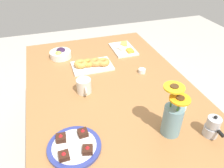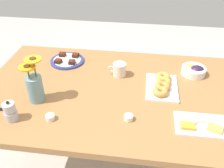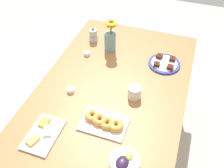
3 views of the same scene
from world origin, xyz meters
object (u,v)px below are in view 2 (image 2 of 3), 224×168
dining_table (112,100)px  dessert_plate (67,60)px  coffee_mug (119,69)px  cheese_platter (201,125)px  flower_vase (35,86)px  grape_bowl (194,70)px  moka_pot (10,112)px  jam_cup_honey (50,117)px  croissant_platter (162,85)px  jam_cup_berry (129,117)px

dining_table → dessert_plate: 0.48m
coffee_mug → cheese_platter: bearing=137.7°
dining_table → flower_vase: flower_vase is taller
coffee_mug → dining_table: bearing=81.2°
grape_bowl → flower_vase: (0.93, 0.40, 0.07)m
cheese_platter → moka_pot: (0.97, 0.08, 0.04)m
jam_cup_honey → moka_pot: (0.20, 0.02, 0.03)m
dessert_plate → moka_pot: size_ratio=2.01×
moka_pot → croissant_platter: bearing=-154.0°
jam_cup_honey → moka_pot: size_ratio=0.40×
dining_table → cheese_platter: size_ratio=6.15×
coffee_mug → flower_vase: size_ratio=0.45×
grape_bowl → cheese_platter: 0.50m
jam_cup_honey → dessert_plate: dessert_plate is taller
jam_cup_berry → dessert_plate: bearing=-48.2°
cheese_platter → jam_cup_berry: 0.36m
jam_cup_berry → dessert_plate: (0.49, -0.55, -0.00)m
coffee_mug → moka_pot: moka_pot is taller
coffee_mug → jam_cup_berry: 0.43m
dining_table → jam_cup_honey: jam_cup_honey is taller
croissant_platter → jam_cup_berry: (0.18, 0.31, -0.01)m
flower_vase → moka_pot: bearing=67.9°
grape_bowl → moka_pot: bearing=30.0°
dessert_plate → moka_pot: 0.64m
jam_cup_honey → flower_vase: flower_vase is taller
jam_cup_honey → flower_vase: (0.13, -0.15, 0.08)m
croissant_platter → dining_table: bearing=9.8°
grape_bowl → croissant_platter: bearing=42.3°
jam_cup_berry → moka_pot: size_ratio=0.40×
croissant_platter → jam_cup_honey: 0.69m
cheese_platter → croissant_platter: bearing=-58.9°
grape_bowl → dining_table: bearing=25.5°
dining_table → moka_pot: (0.48, 0.33, 0.13)m
dining_table → jam_cup_berry: size_ratio=33.33×
flower_vase → jam_cup_honey: bearing=130.9°
jam_cup_berry → flower_vase: 0.55m
dessert_plate → moka_pot: moka_pot is taller
dessert_plate → coffee_mug: bearing=161.9°
croissant_platter → jam_cup_honey: croissant_platter is taller
cheese_platter → jam_cup_honey: size_ratio=5.42×
grape_bowl → jam_cup_honey: 0.97m
moka_pot → cheese_platter: bearing=-175.5°
coffee_mug → moka_pot: 0.71m
jam_cup_berry → croissant_platter: bearing=-120.5°
coffee_mug → jam_cup_berry: size_ratio=2.53×
croissant_platter → cheese_platter: bearing=121.1°
dining_table → jam_cup_berry: (-0.12, 0.25, 0.10)m
coffee_mug → jam_cup_berry: (-0.10, 0.42, -0.03)m
flower_vase → moka_pot: size_ratio=2.25×
jam_cup_berry → grape_bowl: bearing=-128.2°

